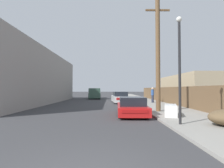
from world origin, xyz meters
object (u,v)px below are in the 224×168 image
(street_lamp, at_px, (180,62))
(car_parked_mid, at_px, (120,98))
(utility_pole, at_px, (158,53))
(parked_sports_car_red, at_px, (132,107))
(pickup_truck, at_px, (95,94))
(pedestrian, at_px, (153,95))
(discarded_fridge, at_px, (171,110))

(street_lamp, bearing_deg, car_parked_mid, 97.93)
(car_parked_mid, xyz_separation_m, utility_pole, (2.28, -9.44, 3.73))
(parked_sports_car_red, relative_size, utility_pole, 0.53)
(utility_pole, bearing_deg, pickup_truck, 109.02)
(car_parked_mid, height_order, utility_pole, utility_pole)
(utility_pole, relative_size, pedestrian, 4.58)
(discarded_fridge, bearing_deg, pedestrian, 99.94)
(utility_pole, xyz_separation_m, street_lamp, (-0.30, -4.75, -1.37))
(car_parked_mid, bearing_deg, street_lamp, -86.41)
(discarded_fridge, bearing_deg, utility_pole, 111.50)
(car_parked_mid, distance_m, pickup_truck, 9.80)
(discarded_fridge, distance_m, utility_pole, 4.51)
(pickup_truck, height_order, utility_pole, utility_pole)
(utility_pole, bearing_deg, car_parked_mid, 103.56)
(utility_pole, bearing_deg, street_lamp, -93.62)
(discarded_fridge, relative_size, pickup_truck, 0.31)
(pedestrian, bearing_deg, street_lamp, -98.26)
(parked_sports_car_red, bearing_deg, utility_pole, 31.66)
(street_lamp, height_order, pedestrian, street_lamp)
(pickup_truck, relative_size, street_lamp, 1.20)
(discarded_fridge, distance_m, car_parked_mid, 11.90)
(pickup_truck, xyz_separation_m, street_lamp, (6.03, -23.11, 2.09))
(parked_sports_car_red, distance_m, pedestrian, 10.04)
(pickup_truck, bearing_deg, parked_sports_car_red, 97.45)
(car_parked_mid, xyz_separation_m, pedestrian, (3.85, -1.29, 0.41))
(discarded_fridge, relative_size, parked_sports_car_red, 0.42)
(parked_sports_car_red, xyz_separation_m, pickup_truck, (-4.23, 19.55, 0.37))
(car_parked_mid, xyz_separation_m, pickup_truck, (-4.05, 8.92, 0.27))
(discarded_fridge, distance_m, parked_sports_car_red, 2.47)
(pickup_truck, height_order, street_lamp, street_lamp)
(utility_pole, bearing_deg, parked_sports_car_red, -150.51)
(pickup_truck, bearing_deg, pedestrian, 122.98)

